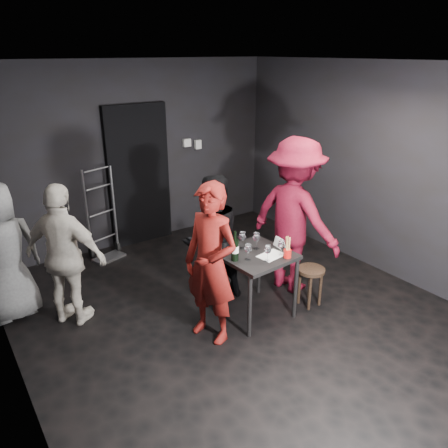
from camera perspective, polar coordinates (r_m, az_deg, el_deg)
floor at (r=5.15m, az=1.25°, el=-11.22°), size 4.50×5.00×0.02m
ceiling at (r=4.32m, az=1.55°, el=20.41°), size 4.50×5.00×0.02m
wall_back at (r=6.67m, az=-11.47°, el=8.78°), size 4.50×0.04×2.70m
wall_right at (r=6.10m, az=18.89°, el=6.85°), size 0.04×5.00×2.70m
doorway at (r=6.68m, az=-11.07°, el=6.19°), size 0.95×0.10×2.10m
wallbox_upper at (r=6.97m, az=-4.87°, el=10.54°), size 0.12×0.06×0.12m
wallbox_lower at (r=7.08m, az=-3.44°, el=10.34°), size 0.10×0.06×0.14m
hand_truck at (r=6.51m, az=-15.23°, el=-2.26°), size 0.44×0.36×1.31m
tasting_table at (r=4.80m, az=4.13°, el=-4.91°), size 0.72×0.72×0.75m
stool at (r=5.18m, az=11.25°, el=-6.76°), size 0.32×0.32×0.47m
server_red at (r=4.29m, az=-1.75°, el=-4.16°), size 0.64×0.78×1.86m
woman_black at (r=5.03m, az=-1.54°, el=-1.85°), size 0.78×0.45×1.57m
man_maroon at (r=5.21m, az=9.37°, el=3.58°), size 0.98×1.65×2.40m
bystander_cream at (r=4.87m, az=-20.04°, el=-3.54°), size 0.98×1.04×1.66m
bystander_grey at (r=5.23m, az=-26.89°, el=-3.04°), size 0.85×0.53×1.64m
tasting_mat at (r=4.72m, az=6.19°, el=-4.10°), size 0.31×0.23×0.00m
wine_glass_a at (r=4.57m, az=3.17°, el=-3.56°), size 0.10×0.10×0.20m
wine_glass_b at (r=4.59m, az=1.49°, el=-3.28°), size 0.11×0.11×0.22m
wine_glass_c at (r=4.82m, az=2.41°, el=-2.02°), size 0.11×0.11×0.22m
wine_glass_d at (r=4.56m, az=5.72°, el=-3.72°), size 0.09×0.09×0.20m
wine_glass_e at (r=4.71m, az=7.45°, el=-3.00°), size 0.09×0.09×0.19m
wine_glass_f at (r=4.82m, az=4.27°, el=-2.09°), size 0.08×0.08×0.21m
wine_bottle at (r=4.55m, az=1.43°, el=-3.32°), size 0.08×0.08×0.33m
breadstick_cup at (r=4.66m, az=8.33°, el=-3.05°), size 0.08×0.08×0.26m
reserved_card at (r=4.91m, az=7.13°, el=-2.42°), size 0.10×0.15×0.11m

